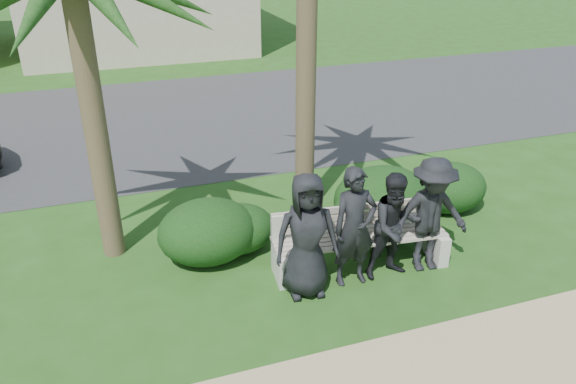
% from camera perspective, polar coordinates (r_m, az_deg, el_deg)
% --- Properties ---
extents(ground, '(160.00, 160.00, 0.00)m').
position_cam_1_polar(ground, '(7.81, 5.85, -10.02)').
color(ground, '#254915').
rests_on(ground, ground).
extents(asphalt_street, '(160.00, 8.00, 0.01)m').
position_cam_1_polar(asphalt_street, '(14.69, -7.25, 7.70)').
color(asphalt_street, '#2D2D30').
rests_on(asphalt_street, ground).
extents(park_bench, '(2.58, 0.84, 0.88)m').
position_cam_1_polar(park_bench, '(8.13, 7.33, -5.13)').
color(park_bench, '#AB9E8F').
rests_on(park_bench, ground).
extents(man_a, '(0.91, 0.65, 1.74)m').
position_cam_1_polar(man_a, '(7.31, 1.91, -4.48)').
color(man_a, black).
rests_on(man_a, ground).
extents(man_b, '(0.63, 0.41, 1.72)m').
position_cam_1_polar(man_b, '(7.57, 6.76, -3.59)').
color(man_b, black).
rests_on(man_b, ground).
extents(man_c, '(0.79, 0.63, 1.56)m').
position_cam_1_polar(man_c, '(7.84, 10.82, -3.44)').
color(man_c, black).
rests_on(man_c, ground).
extents(man_d, '(1.17, 0.76, 1.72)m').
position_cam_1_polar(man_d, '(8.06, 14.30, -2.32)').
color(man_d, black).
rests_on(man_d, ground).
extents(hedge_b, '(1.46, 1.21, 0.95)m').
position_cam_1_polar(hedge_b, '(8.31, -8.20, -3.81)').
color(hedge_b, black).
rests_on(hedge_b, ground).
extents(hedge_c, '(1.14, 0.94, 0.74)m').
position_cam_1_polar(hedge_c, '(8.53, -5.17, -3.60)').
color(hedge_c, black).
rests_on(hedge_c, ground).
extents(hedge_d, '(1.61, 1.33, 1.05)m').
position_cam_1_polar(hedge_d, '(9.19, 9.53, -0.49)').
color(hedge_d, black).
rests_on(hedge_d, ground).
extents(hedge_e, '(1.39, 1.15, 0.91)m').
position_cam_1_polar(hedge_e, '(8.97, 8.97, -1.68)').
color(hedge_e, black).
rests_on(hedge_e, ground).
extents(hedge_f, '(1.31, 1.08, 0.86)m').
position_cam_1_polar(hedge_f, '(10.05, 16.07, 0.59)').
color(hedge_f, black).
rests_on(hedge_f, ground).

